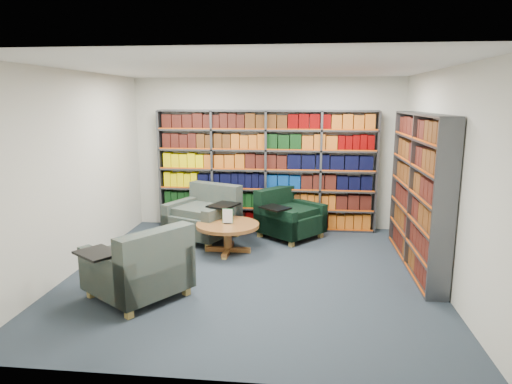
# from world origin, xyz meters

# --- Properties ---
(room_shell) EXTENTS (5.02, 5.02, 2.82)m
(room_shell) POSITION_xyz_m (0.00, 0.00, 1.40)
(room_shell) COLOR #1C2430
(room_shell) RESTS_ON ground
(bookshelf_back) EXTENTS (4.00, 0.28, 2.20)m
(bookshelf_back) POSITION_xyz_m (0.00, 2.34, 1.10)
(bookshelf_back) COLOR #47494F
(bookshelf_back) RESTS_ON ground
(bookshelf_right) EXTENTS (0.28, 2.50, 2.20)m
(bookshelf_right) POSITION_xyz_m (2.34, 0.60, 1.10)
(bookshelf_right) COLOR #47494F
(bookshelf_right) RESTS_ON ground
(chair_teal_left) EXTENTS (1.37, 1.34, 0.92)m
(chair_teal_left) POSITION_xyz_m (-0.99, 1.62, 0.37)
(chair_teal_left) COLOR #0C2B34
(chair_teal_left) RESTS_ON ground
(chair_green_right) EXTENTS (1.31, 1.31, 0.84)m
(chair_green_right) POSITION_xyz_m (0.41, 1.86, 0.34)
(chair_green_right) COLOR black
(chair_green_right) RESTS_ON ground
(chair_teal_front) EXTENTS (1.40, 1.40, 0.92)m
(chair_teal_front) POSITION_xyz_m (-1.23, -0.94, 0.37)
(chair_teal_front) COLOR #0C2B34
(chair_teal_front) RESTS_ON ground
(coffee_table) EXTENTS (1.00, 1.00, 0.70)m
(coffee_table) POSITION_xyz_m (-0.48, 0.88, 0.38)
(coffee_table) COLOR olive
(coffee_table) RESTS_ON ground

